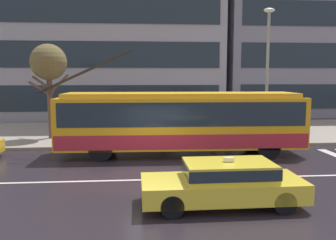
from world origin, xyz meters
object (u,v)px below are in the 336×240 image
object	(u,v)px
bus_shelter	(155,108)
street_tree_bare	(49,64)
taxi_oncoming_near	(225,181)
pedestrian_at_shelter	(215,121)
pedestrian_approaching_curb	(164,112)
street_lamp	(267,64)
trolleybus	(181,121)

from	to	relation	value
bus_shelter	street_tree_bare	xyz separation A→B (m)	(-5.92, 0.80, 2.43)
taxi_oncoming_near	pedestrian_at_shelter	world-z (taller)	pedestrian_at_shelter
pedestrian_at_shelter	pedestrian_approaching_curb	size ratio (longest dim) A/B	0.86
pedestrian_at_shelter	street_lamp	size ratio (longest dim) A/B	0.25
street_tree_bare	pedestrian_approaching_curb	bearing A→B (deg)	-8.08
trolleybus	street_lamp	world-z (taller)	street_lamp
trolleybus	street_tree_bare	size ratio (longest dim) A/B	2.27
trolleybus	pedestrian_approaching_curb	size ratio (longest dim) A/B	6.03
pedestrian_at_shelter	street_lamp	world-z (taller)	street_lamp
street_lamp	taxi_oncoming_near	bearing A→B (deg)	-116.38
pedestrian_at_shelter	pedestrian_approaching_curb	distance (m)	2.89
taxi_oncoming_near	pedestrian_approaching_curb	distance (m)	10.20
pedestrian_at_shelter	street_tree_bare	world-z (taller)	street_tree_bare
taxi_oncoming_near	street_lamp	bearing A→B (deg)	63.62
trolleybus	pedestrian_approaching_curb	distance (m)	3.48
street_tree_bare	taxi_oncoming_near	bearing A→B (deg)	-56.03
trolleybus	street_lamp	bearing A→B (deg)	25.36
trolleybus	pedestrian_at_shelter	world-z (taller)	trolleybus
trolleybus	pedestrian_approaching_curb	xyz separation A→B (m)	(-0.56, 3.43, 0.10)
taxi_oncoming_near	trolleybus	bearing A→B (deg)	93.70
bus_shelter	pedestrian_at_shelter	bearing A→B (deg)	-7.98
taxi_oncoming_near	pedestrian_approaching_curb	bearing A→B (deg)	95.58
bus_shelter	pedestrian_at_shelter	xyz separation A→B (m)	(3.34, -0.47, -0.75)
pedestrian_approaching_curb	street_lamp	distance (m)	6.13
trolleybus	taxi_oncoming_near	world-z (taller)	trolleybus
pedestrian_approaching_curb	street_tree_bare	xyz separation A→B (m)	(-6.44, 0.91, 2.65)
bus_shelter	pedestrian_approaching_curb	distance (m)	0.58
bus_shelter	pedestrian_at_shelter	distance (m)	3.46
bus_shelter	street_lamp	distance (m)	6.54
trolleybus	bus_shelter	bearing A→B (deg)	106.88
pedestrian_at_shelter	pedestrian_approaching_curb	xyz separation A→B (m)	(-2.82, 0.35, 0.53)
trolleybus	pedestrian_approaching_curb	bearing A→B (deg)	99.20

